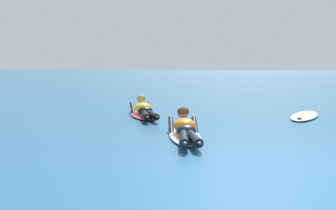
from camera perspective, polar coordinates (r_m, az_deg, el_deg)
The scene contains 4 objects.
ground_plane at distance 15.46m, azimuth 7.12°, elevation 0.84°, with size 120.00×120.00×0.00m, color #235B84.
surfer_near at distance 7.32m, azimuth 2.34°, elevation -3.42°, with size 0.69×2.47×0.55m.
surfer_far at distance 10.24m, azimuth -3.24°, elevation -0.83°, with size 1.04×2.45×0.55m.
drifting_surfboard at distance 10.68m, azimuth 17.90°, elevation -1.38°, with size 1.35×2.17×0.16m.
Camera 1 is at (-1.24, -5.35, 1.30)m, focal length 45.28 mm.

